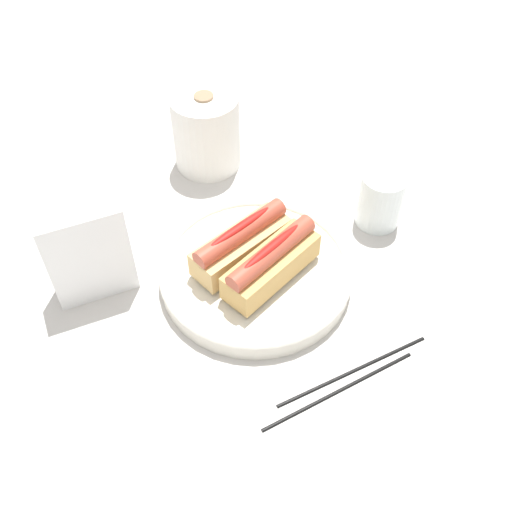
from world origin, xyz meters
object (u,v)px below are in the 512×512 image
at_px(paper_towel_roll, 206,131).
at_px(chopstick_far, 341,389).
at_px(hotdog_back, 241,242).
at_px(hotdog_front, 271,262).
at_px(water_glass, 380,202).
at_px(serving_bowl, 256,272).
at_px(napkin_box, 88,252).
at_px(chopstick_near, 353,370).

relative_size(paper_towel_roll, chopstick_far, 0.61).
xyz_separation_m(hotdog_back, chopstick_far, (-0.00, -0.23, -0.06)).
distance_m(hotdog_front, water_glass, 0.22).
bearing_deg(serving_bowl, hotdog_front, -74.45).
relative_size(hotdog_front, water_glass, 1.75).
relative_size(hotdog_front, hotdog_back, 1.01).
height_order(napkin_box, chopstick_far, napkin_box).
height_order(serving_bowl, paper_towel_roll, paper_towel_roll).
distance_m(serving_bowl, hotdog_front, 0.05).
bearing_deg(napkin_box, paper_towel_roll, 39.80).
bearing_deg(hotdog_front, serving_bowl, 105.55).
height_order(hotdog_front, water_glass, hotdog_front).
bearing_deg(chopstick_far, hotdog_front, 89.39).
distance_m(serving_bowl, chopstick_far, 0.21).
bearing_deg(napkin_box, water_glass, -4.85).
xyz_separation_m(water_glass, chopstick_near, (-0.20, -0.19, -0.04)).
bearing_deg(hotdog_front, chopstick_near, -85.68).
distance_m(hotdog_front, chopstick_near, 0.18).
bearing_deg(hotdog_back, hotdog_front, -74.45).
distance_m(hotdog_front, hotdog_back, 0.06).
bearing_deg(paper_towel_roll, serving_bowl, -106.15).
distance_m(water_glass, paper_towel_roll, 0.31).
height_order(serving_bowl, napkin_box, napkin_box).
bearing_deg(chopstick_near, serving_bowl, 102.78).
bearing_deg(water_glass, napkin_box, 164.35).
bearing_deg(napkin_box, chopstick_near, -44.20).
xyz_separation_m(hotdog_front, water_glass, (0.22, 0.02, -0.02)).
xyz_separation_m(chopstick_near, chopstick_far, (-0.03, -0.01, 0.00)).
bearing_deg(chopstick_far, napkin_box, 125.01).
height_order(hotdog_front, hotdog_back, same).
bearing_deg(paper_towel_roll, water_glass, -61.04).
distance_m(serving_bowl, paper_towel_roll, 0.28).
height_order(serving_bowl, hotdog_back, hotdog_back).
height_order(hotdog_back, chopstick_near, hotdog_back).
xyz_separation_m(water_glass, paper_towel_roll, (-0.15, 0.27, 0.03)).
distance_m(paper_towel_roll, chopstick_far, 0.48).
distance_m(hotdog_front, chopstick_far, 0.19).
xyz_separation_m(serving_bowl, napkin_box, (-0.19, 0.11, 0.06)).
bearing_deg(chopstick_near, hotdog_back, 103.97).
relative_size(chopstick_near, chopstick_far, 1.00).
relative_size(serving_bowl, hotdog_front, 1.74).
relative_size(hotdog_back, paper_towel_roll, 1.17).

